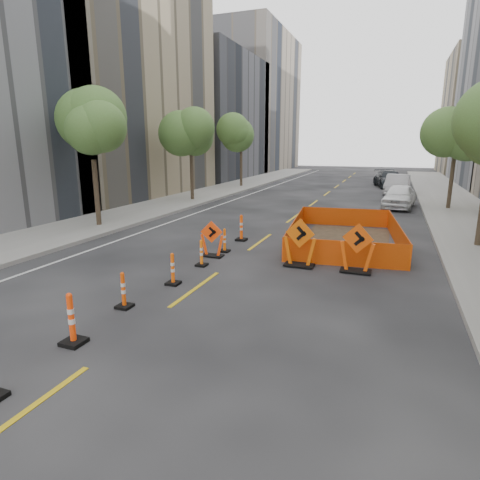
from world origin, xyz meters
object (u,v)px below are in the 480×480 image
at_px(channelizer_4, 123,290).
at_px(channelizer_5, 173,269).
at_px(channelizer_7, 225,240).
at_px(parked_car_mid, 397,185).
at_px(channelizer_6, 201,253).
at_px(channelizer_8, 241,228).
at_px(parked_car_far, 389,179).
at_px(channelizer_3, 71,319).
at_px(parked_car_near, 399,196).
at_px(chevron_sign_center, 300,243).
at_px(chevron_sign_left, 212,239).
at_px(chevron_sign_right, 357,248).

height_order(channelizer_4, channelizer_5, channelizer_5).
relative_size(channelizer_7, parked_car_mid, 0.19).
bearing_deg(channelizer_5, channelizer_6, 90.73).
distance_m(channelizer_6, channelizer_8, 3.91).
height_order(channelizer_4, parked_car_far, parked_car_far).
distance_m(channelizer_3, channelizer_7, 7.82).
distance_m(channelizer_3, parked_car_near, 22.73).
bearing_deg(channelizer_3, chevron_sign_center, 65.45).
bearing_deg(channelizer_7, parked_car_far, 78.43).
distance_m(parked_car_near, parked_car_mid, 7.06).
bearing_deg(parked_car_mid, channelizer_7, -102.41).
distance_m(channelizer_3, channelizer_4, 1.97).
relative_size(chevron_sign_left, parked_car_far, 0.25).
xyz_separation_m(chevron_sign_left, parked_car_near, (6.47, 14.75, 0.09)).
xyz_separation_m(channelizer_6, chevron_sign_left, (-0.15, 1.19, 0.21)).
xyz_separation_m(channelizer_5, chevron_sign_right, (4.95, 3.09, 0.33)).
relative_size(channelizer_3, channelizer_8, 1.01).
height_order(channelizer_3, parked_car_near, parked_car_near).
relative_size(channelizer_6, parked_car_mid, 0.19).
bearing_deg(parked_car_near, chevron_sign_left, -106.61).
relative_size(channelizer_5, parked_car_mid, 0.19).
bearing_deg(parked_car_far, parked_car_near, -99.28).
height_order(channelizer_5, channelizer_6, channelizer_5).
distance_m(channelizer_3, parked_car_far, 35.11).
height_order(channelizer_3, channelizer_8, channelizer_3).
xyz_separation_m(channelizer_7, channelizer_8, (-0.05, 1.96, 0.10)).
relative_size(channelizer_4, channelizer_7, 1.03).
bearing_deg(chevron_sign_center, chevron_sign_left, -175.57).
distance_m(channelizer_5, parked_car_near, 18.97).
bearing_deg(channelizer_5, parked_car_near, 70.62).
distance_m(channelizer_4, parked_car_far, 33.21).
bearing_deg(chevron_sign_right, channelizer_4, -127.55).
bearing_deg(chevron_sign_left, channelizer_3, -104.32).
bearing_deg(parked_car_far, chevron_sign_right, -103.98).
relative_size(channelizer_4, parked_car_near, 0.21).
bearing_deg(channelizer_8, parked_car_near, 62.18).
bearing_deg(chevron_sign_left, chevron_sign_center, -16.02).
height_order(channelizer_5, parked_car_mid, parked_car_mid).
xyz_separation_m(chevron_sign_center, parked_car_mid, (3.10, 21.87, -0.01)).
xyz_separation_m(channelizer_6, chevron_sign_right, (4.97, 1.13, 0.35)).
bearing_deg(channelizer_6, chevron_sign_right, 12.85).
xyz_separation_m(channelizer_5, parked_car_near, (6.30, 17.90, 0.27)).
bearing_deg(parked_car_far, channelizer_6, -113.70).
distance_m(channelizer_8, chevron_sign_left, 2.73).
distance_m(chevron_sign_left, chevron_sign_center, 3.27).
xyz_separation_m(channelizer_5, channelizer_7, (0.00, 3.91, -0.02)).
xyz_separation_m(channelizer_5, channelizer_6, (-0.02, 1.96, -0.02)).
height_order(channelizer_4, chevron_sign_left, chevron_sign_left).
xyz_separation_m(channelizer_3, chevron_sign_right, (5.05, 7.00, 0.25)).
height_order(channelizer_6, channelizer_8, channelizer_8).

